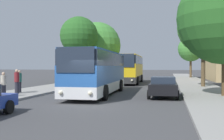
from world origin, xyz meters
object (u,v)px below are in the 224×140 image
Objects in this scene: tree_left_near at (98,45)px; tree_right_near at (191,49)px; pedestrian_walking_back at (19,81)px; tree_left_far at (79,36)px; bus_front at (98,72)px; tree_right_mid at (203,28)px; parked_car_right_near at (163,86)px; bus_middle at (130,69)px; pedestrian_waiting_near at (17,81)px; pedestrian_waiting_far at (3,84)px.

tree_right_near is at bearing 43.20° from tree_left_near.
tree_left_far is at bearing -175.97° from pedestrian_walking_back.
tree_right_mid reaches higher than bus_front.
parked_car_right_near is at bearing -50.72° from tree_left_far.
tree_right_mid reaches higher than parked_car_right_near.
tree_left_far reaches higher than bus_middle.
bus_middle is at bearing -33.88° from tree_left_near.
pedestrian_waiting_near is 0.21× the size of tree_left_far.
bus_middle is 2.72× the size of parked_car_right_near.
tree_left_near is 1.00× the size of tree_left_far.
tree_left_near is at bearing 104.01° from bus_front.
pedestrian_waiting_far reaches higher than parked_car_right_near.
pedestrian_waiting_far is 0.19× the size of tree_left_far.
tree_left_near reaches higher than pedestrian_waiting_near.
tree_right_mid is at bearing -121.30° from pedestrian_waiting_near.
bus_front is 1.28× the size of tree_left_far.
tree_right_near reaches higher than parked_car_right_near.
tree_right_near is at bearing -155.80° from pedestrian_waiting_far.
tree_left_near is (0.41, 21.41, 4.23)m from pedestrian_waiting_far.
bus_middle is 16.37m from pedestrian_walking_back.
bus_front is 6.05m from pedestrian_walking_back.
pedestrian_waiting_far is 0.96× the size of pedestrian_walking_back.
tree_right_mid reaches higher than pedestrian_waiting_near.
pedestrian_walking_back is (-10.78, -0.52, 0.25)m from parked_car_right_near.
tree_right_near is at bearing 49.79° from tree_left_far.
tree_right_mid is (13.87, 12.26, 5.05)m from pedestrian_waiting_far.
tree_left_far reaches higher than pedestrian_waiting_near.
tree_right_mid is (14.24, 10.15, 4.95)m from pedestrian_waiting_near.
bus_front is at bearing 104.48° from pedestrian_walking_back.
tree_right_mid is at bearing 178.24° from pedestrian_waiting_far.
bus_middle is at bearing -73.35° from parked_car_right_near.
tree_right_near reaches higher than bus_front.
bus_middle is at bearing 161.11° from pedestrian_walking_back.
pedestrian_walking_back is 0.20× the size of tree_left_far.
bus_middle is 1.49× the size of tree_right_near.
bus_middle is 15.34m from parked_car_right_near.
bus_front is at bearing -74.36° from tree_left_near.
parked_car_right_near is 2.29× the size of pedestrian_waiting_near.
tree_right_near is at bearing 158.23° from pedestrian_walking_back.
pedestrian_waiting_near is at bearing 5.73° from parked_car_right_near.
tree_left_far is (-1.14, -4.75, 0.88)m from tree_left_near.
pedestrian_waiting_near is (-10.55, -1.19, 0.30)m from parked_car_right_near.
tree_left_near is (-4.89, 17.47, 3.45)m from bus_front.
bus_middle reaches higher than pedestrian_walking_back.
tree_right_mid reaches higher than tree_left_far.
tree_left_far is at bearing -103.53° from tree_left_near.
bus_middle is 6.55× the size of pedestrian_walking_back.
pedestrian_waiting_far is at bearing -138.53° from tree_right_mid.
bus_front is 5.03m from parked_car_right_near.
pedestrian_walking_back is 0.20× the size of tree_right_mid.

